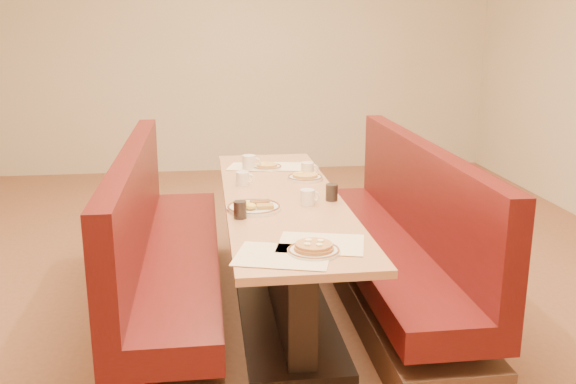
{
  "coord_description": "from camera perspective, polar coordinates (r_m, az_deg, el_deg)",
  "views": [
    {
      "loc": [
        -0.45,
        -3.74,
        1.79
      ],
      "look_at": [
        0.0,
        -0.27,
        0.85
      ],
      "focal_mm": 40.0,
      "sensor_mm": 36.0,
      "label": 1
    }
  ],
  "objects": [
    {
      "name": "placemat_far_left",
      "position": [
        4.67,
        -3.17,
        2.24
      ],
      "size": [
        0.4,
        0.34,
        0.0
      ],
      "primitive_type": "cube",
      "rotation": [
        0.0,
        0.0,
        -0.28
      ],
      "color": "#F5DEC0",
      "rests_on": "diner_table"
    },
    {
      "name": "coffee_mug_a",
      "position": [
        3.72,
        1.79,
        -0.45
      ],
      "size": [
        0.12,
        0.08,
        0.09
      ],
      "rotation": [
        0.0,
        0.0,
        0.12
      ],
      "color": "white",
      "rests_on": "diner_table"
    },
    {
      "name": "placemat_near_right",
      "position": [
        3.08,
        2.95,
        -4.59
      ],
      "size": [
        0.47,
        0.4,
        0.0
      ],
      "primitive_type": "cube",
      "rotation": [
        0.0,
        0.0,
        -0.25
      ],
      "color": "#F5DEC0",
      "rests_on": "diner_table"
    },
    {
      "name": "soda_tumbler_mid",
      "position": [
        3.81,
        3.9,
        -0.04
      ],
      "size": [
        0.07,
        0.07,
        0.1
      ],
      "color": "black",
      "rests_on": "diner_table"
    },
    {
      "name": "pancake_plate",
      "position": [
        2.97,
        2.3,
        -5.09
      ],
      "size": [
        0.25,
        0.25,
        0.06
      ],
      "rotation": [
        0.0,
        0.0,
        0.07
      ],
      "color": "white",
      "rests_on": "diner_table"
    },
    {
      "name": "extra_plate_mid",
      "position": [
        4.32,
        1.52,
        1.35
      ],
      "size": [
        0.24,
        0.24,
        0.05
      ],
      "rotation": [
        0.0,
        0.0,
        0.08
      ],
      "color": "white",
      "rests_on": "diner_table"
    },
    {
      "name": "soda_tumbler_near",
      "position": [
        3.47,
        -4.29,
        -1.59
      ],
      "size": [
        0.07,
        0.07,
        0.1
      ],
      "color": "black",
      "rests_on": "diner_table"
    },
    {
      "name": "ground",
      "position": [
        4.17,
        -0.49,
        -10.37
      ],
      "size": [
        8.0,
        8.0,
        0.0
      ],
      "primitive_type": "plane",
      "color": "#9E6647",
      "rests_on": "ground"
    },
    {
      "name": "booth_left",
      "position": [
        4.01,
        -11.0,
        -6.1
      ],
      "size": [
        0.55,
        2.5,
        1.05
      ],
      "color": "#4C3326",
      "rests_on": "ground"
    },
    {
      "name": "eggs_plate",
      "position": [
        3.63,
        -3.11,
        -1.32
      ],
      "size": [
        0.31,
        0.31,
        0.06
      ],
      "rotation": [
        0.0,
        0.0,
        -0.0
      ],
      "color": "white",
      "rests_on": "diner_table"
    },
    {
      "name": "coffee_mug_b",
      "position": [
        4.16,
        -4.02,
        1.21
      ],
      "size": [
        0.12,
        0.08,
        0.09
      ],
      "rotation": [
        0.0,
        0.0,
        -0.08
      ],
      "color": "white",
      "rests_on": "diner_table"
    },
    {
      "name": "placemat_near_left",
      "position": [
        2.93,
        -0.45,
        -5.68
      ],
      "size": [
        0.5,
        0.43,
        0.0
      ],
      "primitive_type": "cube",
      "rotation": [
        0.0,
        0.0,
        -0.28
      ],
      "color": "#F5DEC0",
      "rests_on": "diner_table"
    },
    {
      "name": "extra_plate_far",
      "position": [
        4.64,
        -1.92,
        2.29
      ],
      "size": [
        0.22,
        0.22,
        0.04
      ],
      "rotation": [
        0.0,
        0.0,
        -0.14
      ],
      "color": "white",
      "rests_on": "diner_table"
    },
    {
      "name": "placemat_far_right",
      "position": [
        4.68,
        -0.28,
        2.29
      ],
      "size": [
        0.42,
        0.35,
        0.0
      ],
      "primitive_type": "cube",
      "rotation": [
        0.0,
        0.0,
        -0.21
      ],
      "color": "#F5DEC0",
      "rests_on": "diner_table"
    },
    {
      "name": "diner_table",
      "position": [
        4.02,
        -0.5,
        -5.55
      ],
      "size": [
        0.7,
        2.5,
        0.75
      ],
      "color": "black",
      "rests_on": "ground"
    },
    {
      "name": "coffee_mug_d",
      "position": [
        4.61,
        -3.45,
        2.67
      ],
      "size": [
        0.14,
        0.1,
        0.1
      ],
      "rotation": [
        0.0,
        0.0,
        -0.14
      ],
      "color": "white",
      "rests_on": "diner_table"
    },
    {
      "name": "coffee_mug_c",
      "position": [
        4.42,
        1.78,
        2.07
      ],
      "size": [
        0.12,
        0.09,
        0.09
      ],
      "rotation": [
        0.0,
        0.0,
        -0.22
      ],
      "color": "white",
      "rests_on": "diner_table"
    },
    {
      "name": "booth_right",
      "position": [
        4.17,
        9.57,
        -5.18
      ],
      "size": [
        0.55,
        2.5,
        1.05
      ],
      "color": "#4C3326",
      "rests_on": "ground"
    }
  ]
}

